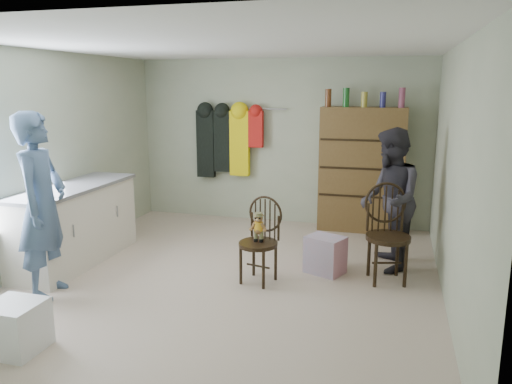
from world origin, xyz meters
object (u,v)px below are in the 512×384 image
(chair_front, at_px, (260,235))
(dresser, at_px, (362,169))
(counter, at_px, (75,224))
(chair_far, at_px, (387,229))

(chair_front, height_order, dresser, dresser)
(counter, height_order, chair_front, counter)
(chair_far, bearing_deg, dresser, 87.27)
(counter, relative_size, chair_far, 1.74)
(chair_front, bearing_deg, dresser, 81.71)
(counter, relative_size, chair_front, 2.00)
(chair_front, bearing_deg, chair_far, 30.54)
(chair_front, distance_m, chair_far, 1.38)
(chair_far, bearing_deg, chair_front, -177.80)
(counter, xyz_separation_m, dresser, (3.20, 2.30, 0.44))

